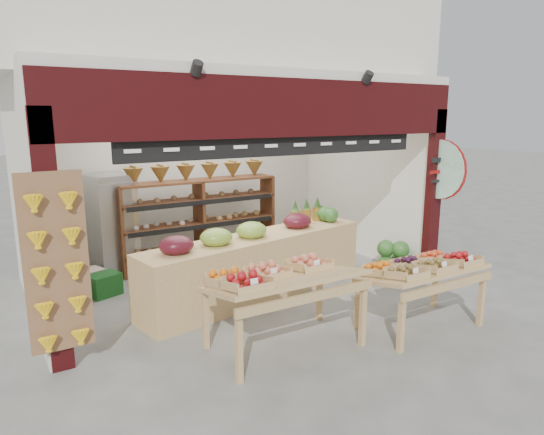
{
  "coord_description": "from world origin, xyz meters",
  "views": [
    {
      "loc": [
        -3.31,
        -6.09,
        2.57
      ],
      "look_at": [
        0.32,
        -0.2,
        1.1
      ],
      "focal_mm": 32.0,
      "sensor_mm": 36.0,
      "label": 1
    }
  ],
  "objects_px": {
    "back_shelving": "(199,200)",
    "display_table_left": "(273,279)",
    "display_table_right": "(422,269)",
    "refrigerator": "(112,225)",
    "watermelon_pile": "(399,263)",
    "cardboard_stack": "(80,282)",
    "mid_counter": "(256,264)"
  },
  "relations": [
    {
      "from": "back_shelving",
      "to": "display_table_left",
      "type": "relative_size",
      "value": 1.66
    },
    {
      "from": "cardboard_stack",
      "to": "display_table_left",
      "type": "xyz_separation_m",
      "value": [
        1.56,
        -2.68,
        0.55
      ]
    },
    {
      "from": "mid_counter",
      "to": "display_table_left",
      "type": "relative_size",
      "value": 2.15
    },
    {
      "from": "display_table_left",
      "to": "back_shelving",
      "type": "bearing_deg",
      "value": 80.25
    },
    {
      "from": "back_shelving",
      "to": "display_table_right",
      "type": "relative_size",
      "value": 1.87
    },
    {
      "from": "mid_counter",
      "to": "display_table_right",
      "type": "height_order",
      "value": "mid_counter"
    },
    {
      "from": "refrigerator",
      "to": "watermelon_pile",
      "type": "bearing_deg",
      "value": -44.27
    },
    {
      "from": "back_shelving",
      "to": "display_table_right",
      "type": "bearing_deg",
      "value": -72.25
    },
    {
      "from": "watermelon_pile",
      "to": "cardboard_stack",
      "type": "bearing_deg",
      "value": 161.23
    },
    {
      "from": "cardboard_stack",
      "to": "display_table_right",
      "type": "xyz_separation_m",
      "value": [
        3.38,
        -3.17,
        0.49
      ]
    },
    {
      "from": "display_table_left",
      "to": "watermelon_pile",
      "type": "xyz_separation_m",
      "value": [
        3.1,
        1.09,
        -0.62
      ]
    },
    {
      "from": "refrigerator",
      "to": "cardboard_stack",
      "type": "xyz_separation_m",
      "value": [
        -0.72,
        -0.91,
        -0.56
      ]
    },
    {
      "from": "back_shelving",
      "to": "display_table_left",
      "type": "xyz_separation_m",
      "value": [
        -0.58,
        -3.36,
        -0.32
      ]
    },
    {
      "from": "watermelon_pile",
      "to": "display_table_left",
      "type": "bearing_deg",
      "value": -160.62
    },
    {
      "from": "cardboard_stack",
      "to": "back_shelving",
      "type": "bearing_deg",
      "value": 17.76
    },
    {
      "from": "refrigerator",
      "to": "display_table_right",
      "type": "distance_m",
      "value": 4.87
    },
    {
      "from": "refrigerator",
      "to": "display_table_left",
      "type": "bearing_deg",
      "value": -88.68
    },
    {
      "from": "refrigerator",
      "to": "display_table_left",
      "type": "xyz_separation_m",
      "value": [
        0.85,
        -3.59,
        -0.01
      ]
    },
    {
      "from": "back_shelving",
      "to": "display_table_left",
      "type": "distance_m",
      "value": 3.43
    },
    {
      "from": "display_table_right",
      "to": "display_table_left",
      "type": "bearing_deg",
      "value": 164.84
    },
    {
      "from": "back_shelving",
      "to": "refrigerator",
      "type": "xyz_separation_m",
      "value": [
        -1.43,
        0.23,
        -0.31
      ]
    },
    {
      "from": "refrigerator",
      "to": "display_table_right",
      "type": "bearing_deg",
      "value": -68.87
    },
    {
      "from": "display_table_left",
      "to": "display_table_right",
      "type": "xyz_separation_m",
      "value": [
        1.81,
        -0.49,
        -0.06
      ]
    },
    {
      "from": "cardboard_stack",
      "to": "mid_counter",
      "type": "distance_m",
      "value": 2.51
    },
    {
      "from": "back_shelving",
      "to": "refrigerator",
      "type": "relative_size",
      "value": 1.71
    },
    {
      "from": "watermelon_pile",
      "to": "back_shelving",
      "type": "bearing_deg",
      "value": 138.03
    },
    {
      "from": "mid_counter",
      "to": "display_table_left",
      "type": "distance_m",
      "value": 1.61
    },
    {
      "from": "refrigerator",
      "to": "mid_counter",
      "type": "xyz_separation_m",
      "value": [
        1.46,
        -2.14,
        -0.33
      ]
    },
    {
      "from": "back_shelving",
      "to": "display_table_right",
      "type": "distance_m",
      "value": 4.07
    },
    {
      "from": "back_shelving",
      "to": "cardboard_stack",
      "type": "height_order",
      "value": "back_shelving"
    },
    {
      "from": "refrigerator",
      "to": "display_table_left",
      "type": "distance_m",
      "value": 3.69
    },
    {
      "from": "back_shelving",
      "to": "watermelon_pile",
      "type": "relative_size",
      "value": 3.62
    }
  ]
}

